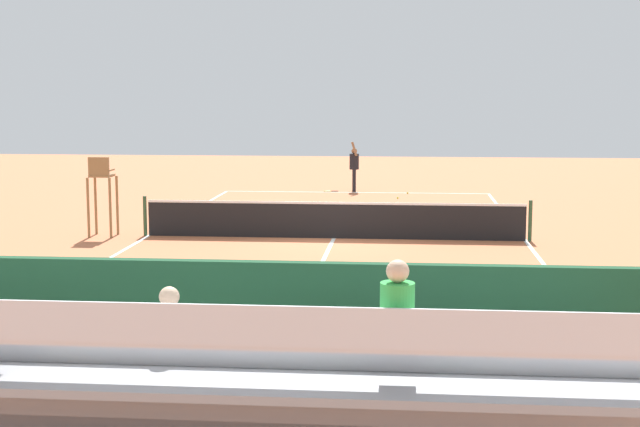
{
  "coord_description": "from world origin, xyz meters",
  "views": [
    {
      "loc": [
        -1.86,
        24.18,
        3.93
      ],
      "look_at": [
        0.0,
        4.0,
        1.2
      ],
      "focal_mm": 52.13,
      "sensor_mm": 36.0,
      "label": 1
    }
  ],
  "objects": [
    {
      "name": "tennis_net",
      "position": [
        0.0,
        0.0,
        0.5
      ],
      "size": [
        10.3,
        0.1,
        1.07
      ],
      "color": "black",
      "rests_on": "ground"
    },
    {
      "name": "ground_plane",
      "position": [
        0.0,
        0.0,
        0.0
      ],
      "size": [
        60.0,
        60.0,
        0.0
      ],
      "primitive_type": "plane",
      "color": "#CC7047"
    },
    {
      "name": "tennis_ball_near",
      "position": [
        -1.6,
        -9.09,
        0.03
      ],
      "size": [
        0.07,
        0.07,
        0.07
      ],
      "primitive_type": "sphere",
      "color": "#CCDB33",
      "rests_on": "ground"
    },
    {
      "name": "umpire_chair",
      "position": [
        6.2,
        0.22,
        1.31
      ],
      "size": [
        0.67,
        0.67,
        2.14
      ],
      "color": "olive",
      "rests_on": "ground"
    },
    {
      "name": "court_line_markings",
      "position": [
        0.0,
        -0.04,
        0.0
      ],
      "size": [
        10.1,
        22.2,
        0.01
      ],
      "color": "white",
      "rests_on": "ground"
    },
    {
      "name": "tennis_player",
      "position": [
        0.1,
        -11.41,
        1.02
      ],
      "size": [
        0.38,
        0.54,
        1.93
      ],
      "color": "black",
      "rests_on": "ground"
    },
    {
      "name": "bleacher_stand",
      "position": [
        -0.03,
        15.33,
        0.94
      ],
      "size": [
        9.06,
        2.4,
        2.48
      ],
      "color": "#9EA0A5",
      "rests_on": "ground"
    },
    {
      "name": "equipment_bag",
      "position": [
        -0.11,
        13.4,
        0.18
      ],
      "size": [
        0.9,
        0.36,
        0.36
      ],
      "primitive_type": "cube",
      "color": "#B22D2D",
      "rests_on": "ground"
    },
    {
      "name": "tennis_racket",
      "position": [
        1.09,
        -11.24,
        0.01
      ],
      "size": [
        0.58,
        0.34,
        0.03
      ],
      "color": "black",
      "rests_on": "ground"
    },
    {
      "name": "courtside_bench",
      "position": [
        -1.71,
        13.27,
        0.56
      ],
      "size": [
        1.8,
        0.4,
        0.93
      ],
      "color": "#33383D",
      "rests_on": "ground"
    },
    {
      "name": "tennis_ball_far",
      "position": [
        -1.96,
        -10.72,
        0.03
      ],
      "size": [
        0.07,
        0.07,
        0.07
      ],
      "primitive_type": "sphere",
      "color": "#CCDB33",
      "rests_on": "ground"
    },
    {
      "name": "backdrop_wall",
      "position": [
        0.0,
        14.0,
        1.0
      ],
      "size": [
        18.0,
        0.16,
        2.0
      ],
      "primitive_type": "cube",
      "color": "#1E4C2D",
      "rests_on": "ground"
    }
  ]
}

